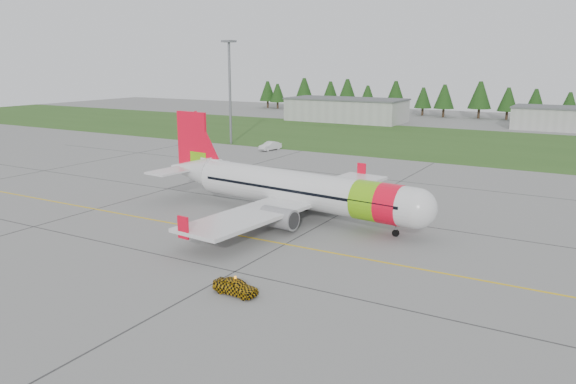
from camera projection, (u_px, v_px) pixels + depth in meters
The scene contains 10 objects.
ground at pixel (143, 251), 49.71m from camera, with size 320.00×320.00×0.00m, color gray.
aircraft at pixel (296, 189), 59.96m from camera, with size 34.77×32.21×10.54m.
follow_me_car at pixel (235, 271), 40.14m from camera, with size 1.41×1.19×3.50m, color #CD970B.
service_van at pixel (270, 137), 105.49m from camera, with size 1.70×1.61×4.88m, color silver.
grass_strip at pixel (421, 140), 118.83m from camera, with size 320.00×50.00×0.03m, color #30561E.
taxi_guideline at pixel (200, 228), 56.45m from camera, with size 120.00×0.25×0.02m, color gold.
hangar_west at pixel (346, 110), 156.38m from camera, with size 32.00×14.00×6.00m, color #A8A8A3.
hangar_east at pixel (566, 119), 136.41m from camera, with size 24.00×12.00×5.20m, color #A8A8A3.
floodlight_mast at pixel (230, 94), 111.92m from camera, with size 0.50×0.50×20.00m, color slate.
treeline at pixel (479, 101), 164.91m from camera, with size 160.00×8.00×10.00m, color #1C3F14, non-canonical shape.
Camera 1 is at (34.80, -34.41, 16.43)m, focal length 35.00 mm.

